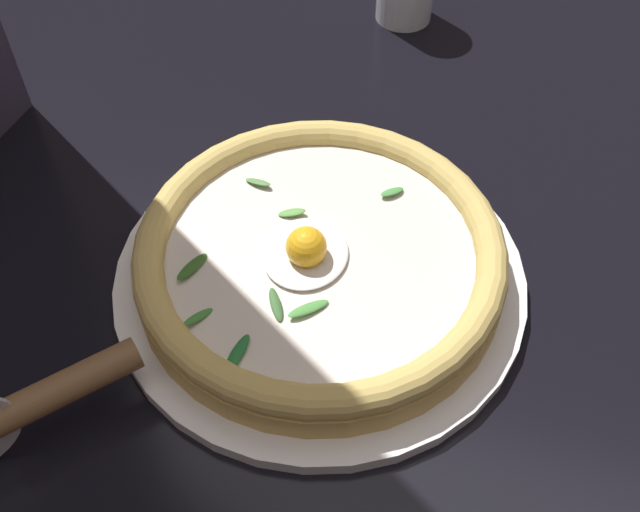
# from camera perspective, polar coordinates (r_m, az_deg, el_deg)

# --- Properties ---
(ground_plane) EXTENTS (2.40, 2.40, 0.03)m
(ground_plane) POSITION_cam_1_polar(r_m,az_deg,el_deg) (0.58, 1.70, -5.92)
(ground_plane) COLOR black
(ground_plane) RESTS_ON ground
(pizza_plate) EXTENTS (0.32, 0.32, 0.01)m
(pizza_plate) POSITION_cam_1_polar(r_m,az_deg,el_deg) (0.58, -0.00, -1.61)
(pizza_plate) COLOR white
(pizza_plate) RESTS_ON ground
(pizza) EXTENTS (0.28, 0.28, 0.06)m
(pizza) POSITION_cam_1_polar(r_m,az_deg,el_deg) (0.56, -0.02, 0.02)
(pizza) COLOR #D8B25A
(pizza) RESTS_ON pizza_plate
(pizza_cutter) EXTENTS (0.13, 0.12, 0.08)m
(pizza_cutter) POSITION_cam_1_polar(r_m,az_deg,el_deg) (0.52, -21.07, -10.42)
(pizza_cutter) COLOR silver
(pizza_cutter) RESTS_ON ground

